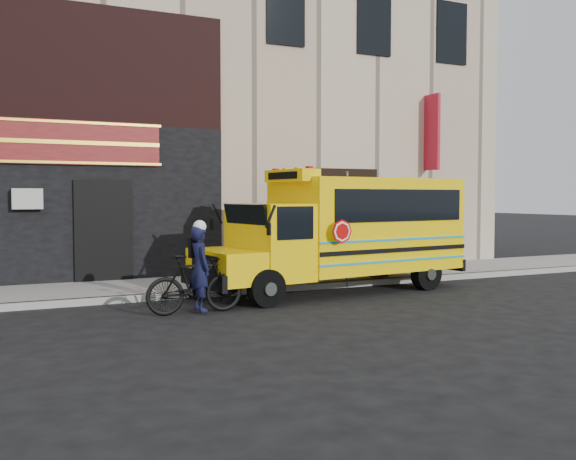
# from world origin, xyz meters

# --- Properties ---
(ground) EXTENTS (120.00, 120.00, 0.00)m
(ground) POSITION_xyz_m (0.00, 0.00, 0.00)
(ground) COLOR black
(ground) RESTS_ON ground
(curb) EXTENTS (40.00, 0.20, 0.15)m
(curb) POSITION_xyz_m (0.00, 2.60, 0.07)
(curb) COLOR gray
(curb) RESTS_ON ground
(sidewalk) EXTENTS (40.00, 3.00, 0.15)m
(sidewalk) POSITION_xyz_m (0.00, 4.10, 0.07)
(sidewalk) COLOR slate
(sidewalk) RESTS_ON ground
(building) EXTENTS (20.00, 10.70, 12.00)m
(building) POSITION_xyz_m (-0.04, 10.45, 6.13)
(building) COLOR tan
(building) RESTS_ON sidewalk
(school_bus) EXTENTS (7.12, 3.00, 2.92)m
(school_bus) POSITION_xyz_m (2.01, 2.02, 1.51)
(school_bus) COLOR black
(school_bus) RESTS_ON ground
(sign_pole) EXTENTS (0.06, 0.26, 2.95)m
(sign_pole) POSITION_xyz_m (2.32, 2.51, 1.63)
(sign_pole) COLOR #373D39
(sign_pole) RESTS_ON ground
(bicycle) EXTENTS (1.95, 0.55, 1.17)m
(bicycle) POSITION_xyz_m (-2.23, 0.66, 0.59)
(bicycle) COLOR black
(bicycle) RESTS_ON ground
(cyclist) EXTENTS (0.45, 0.65, 1.68)m
(cyclist) POSITION_xyz_m (-2.12, 0.68, 0.84)
(cyclist) COLOR black
(cyclist) RESTS_ON ground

